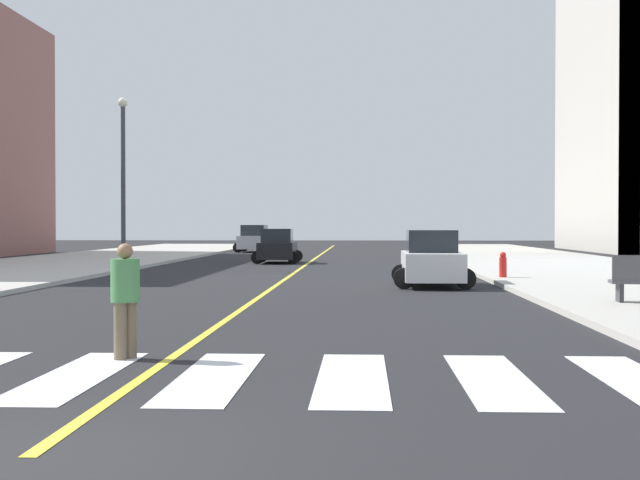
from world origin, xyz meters
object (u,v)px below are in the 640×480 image
Objects in this scene: car_white_second at (432,260)px; street_lamp at (123,167)px; car_silver_nearest at (255,239)px; car_black_third at (277,247)px; fire_hydrant at (503,265)px; pedestrian_crossing at (125,296)px.

street_lamp reaches higher than car_white_second.
car_white_second is 0.54× the size of street_lamp.
car_silver_nearest is 1.12× the size of car_black_third.
car_black_third is at bearing 122.51° from fire_hydrant.
car_silver_nearest reaches higher than pedestrian_crossing.
car_silver_nearest is 26.57m from street_lamp.
car_silver_nearest reaches higher than fire_hydrant.
fire_hydrant is at bearing -167.13° from pedestrian_crossing.
pedestrian_crossing is (-5.72, -15.81, 0.09)m from car_white_second.
street_lamp is (-12.94, 10.20, 3.74)m from car_white_second.
car_white_second is 4.60× the size of fire_hydrant.
car_silver_nearest is 36.18m from fire_hydrant.
car_silver_nearest is 5.12× the size of fire_hydrant.
pedestrian_crossing is 1.92× the size of fire_hydrant.
pedestrian_crossing reaches higher than fire_hydrant.
car_silver_nearest reaches higher than car_black_third.
car_white_second is (10.27, -36.38, -0.09)m from car_silver_nearest.
car_silver_nearest is at bearing -73.72° from car_white_second.
car_black_third is at bearing -78.23° from car_silver_nearest.
car_black_third is 4.58× the size of fire_hydrant.
car_silver_nearest is 0.60× the size of street_lamp.
street_lamp is (-15.65, 7.59, 4.01)m from fire_hydrant.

